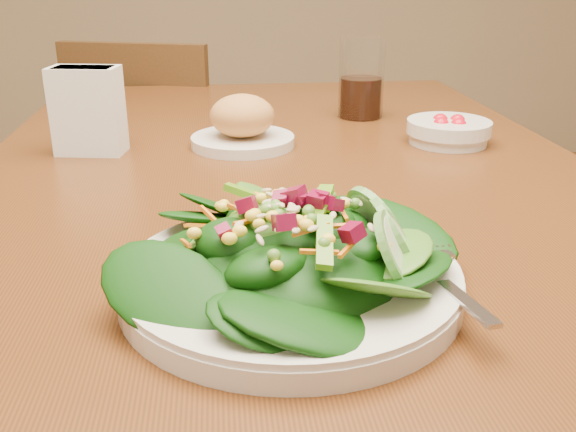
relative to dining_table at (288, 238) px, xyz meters
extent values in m
cube|color=#5C2B11|center=(0.00, 0.00, 0.08)|extent=(0.90, 1.40, 0.04)
cylinder|color=#472914|center=(-0.39, 0.64, -0.29)|extent=(0.07, 0.07, 0.71)
cylinder|color=#472914|center=(0.39, 0.64, -0.29)|extent=(0.07, 0.07, 0.71)
cube|color=#472914|center=(-0.24, 0.91, -0.25)|extent=(0.49, 0.49, 0.04)
cylinder|color=#472914|center=(-0.03, 1.03, -0.46)|extent=(0.04, 0.04, 0.38)
cylinder|color=#472914|center=(-0.35, 1.12, -0.46)|extent=(0.04, 0.04, 0.38)
cylinder|color=#472914|center=(-0.13, 0.71, -0.46)|extent=(0.04, 0.04, 0.38)
cylinder|color=#472914|center=(-0.45, 0.80, -0.46)|extent=(0.04, 0.04, 0.38)
cube|color=#472914|center=(-0.29, 0.74, -0.02)|extent=(0.36, 0.13, 0.43)
cylinder|color=silver|center=(-0.04, -0.35, 0.11)|extent=(0.30, 0.30, 0.02)
ellipsoid|color=black|center=(-0.04, -0.35, 0.14)|extent=(0.21, 0.21, 0.05)
cube|color=silver|center=(0.09, -0.38, 0.12)|extent=(0.05, 0.18, 0.01)
cylinder|color=silver|center=(-0.06, 0.15, 0.11)|extent=(0.17, 0.17, 0.02)
ellipsoid|color=tan|center=(-0.06, 0.15, 0.15)|extent=(0.10, 0.10, 0.07)
cylinder|color=silver|center=(0.28, 0.13, 0.12)|extent=(0.14, 0.14, 0.04)
sphere|color=red|center=(0.29, 0.14, 0.13)|extent=(0.03, 0.03, 0.03)
sphere|color=red|center=(0.27, 0.14, 0.13)|extent=(0.03, 0.03, 0.03)
sphere|color=red|center=(0.26, 0.12, 0.13)|extent=(0.03, 0.03, 0.03)
sphere|color=red|center=(0.29, 0.11, 0.13)|extent=(0.03, 0.03, 0.03)
cylinder|color=silver|center=(0.17, 0.33, 0.18)|extent=(0.08, 0.08, 0.15)
cylinder|color=black|center=(0.17, 0.33, 0.14)|extent=(0.08, 0.08, 0.07)
cube|color=white|center=(-0.29, 0.13, 0.17)|extent=(0.11, 0.07, 0.13)
cube|color=white|center=(-0.29, 0.13, 0.18)|extent=(0.09, 0.06, 0.11)
camera|label=1|loc=(-0.09, -0.85, 0.38)|focal=40.00mm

